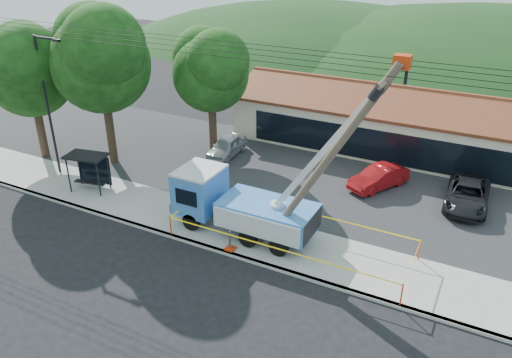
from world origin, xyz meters
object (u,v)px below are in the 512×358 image
object	(u,v)px
bus_shelter	(89,164)
car_dark	(465,207)
car_silver	(227,157)
leaning_pole	(329,158)
utility_truck	(241,203)
car_red	(377,189)

from	to	relation	value
bus_shelter	car_dark	xyz separation A→B (m)	(20.74, 8.49, -1.85)
bus_shelter	car_silver	world-z (taller)	bus_shelter
leaning_pole	car_dark	distance (m)	11.92
leaning_pole	car_silver	distance (m)	14.89
bus_shelter	utility_truck	bearing A→B (deg)	-11.30
car_silver	car_dark	distance (m)	16.04
bus_shelter	car_red	size ratio (longest dim) A/B	0.65
utility_truck	car_red	bearing A→B (deg)	58.93
car_silver	car_red	bearing A→B (deg)	-2.49
leaning_pole	car_red	size ratio (longest dim) A/B	2.42
bus_shelter	car_dark	bearing A→B (deg)	10.92
utility_truck	bus_shelter	xyz separation A→B (m)	(-10.51, -0.01, 0.02)
utility_truck	car_silver	xyz separation A→B (m)	(-5.82, 8.34, -1.83)
leaning_pole	car_dark	xyz separation A→B (m)	(5.46, 9.03, -5.54)
leaning_pole	car_dark	bearing A→B (deg)	58.83
leaning_pole	car_silver	xyz separation A→B (m)	(-10.58, 8.88, -5.54)
car_red	leaning_pole	bearing A→B (deg)	-63.46
utility_truck	bus_shelter	bearing A→B (deg)	-179.96
leaning_pole	car_red	world-z (taller)	leaning_pole
bus_shelter	car_silver	xyz separation A→B (m)	(4.69, 8.35, -1.85)
utility_truck	car_red	size ratio (longest dim) A/B	2.75
utility_truck	bus_shelter	size ratio (longest dim) A/B	4.24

